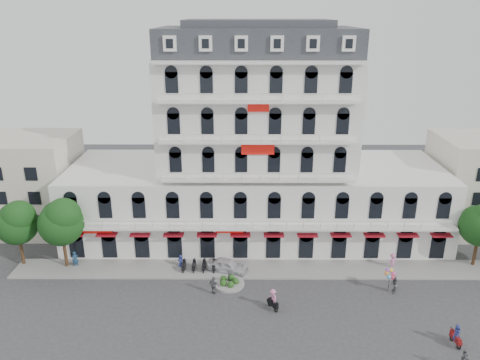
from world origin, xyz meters
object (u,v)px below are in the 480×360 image
parked_car (228,266)px  rider_east (456,335)px  rider_center (273,299)px  balloon_vendor (393,281)px

parked_car → rider_east: (19.64, -11.68, 0.21)m
rider_east → parked_car: bearing=53.3°
rider_center → balloon_vendor: 12.48m
parked_car → rider_east: 22.86m
rider_east → rider_center: size_ratio=0.93×
rider_center → balloon_vendor: (12.15, 2.87, 0.14)m
rider_east → rider_center: rider_center is taller
parked_car → balloon_vendor: 17.05m
rider_east → balloon_vendor: 8.42m
parked_car → balloon_vendor: balloon_vendor is taller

